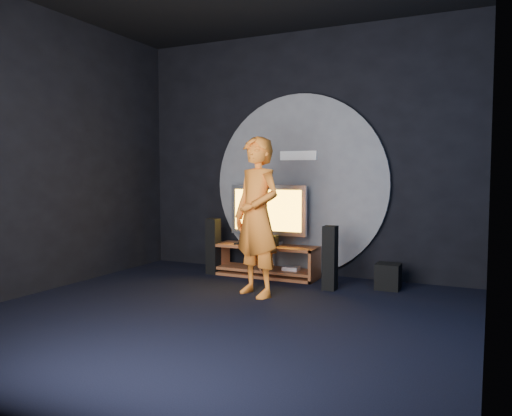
{
  "coord_description": "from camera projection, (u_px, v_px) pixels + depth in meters",
  "views": [
    {
      "loc": [
        2.51,
        -4.35,
        1.47
      ],
      "look_at": [
        -0.04,
        1.05,
        1.05
      ],
      "focal_mm": 35.0,
      "sensor_mm": 36.0,
      "label": 1
    }
  ],
  "objects": [
    {
      "name": "floor",
      "position": [
        216.0,
        317.0,
        5.1
      ],
      "size": [
        5.0,
        5.0,
        0.0
      ],
      "primitive_type": "plane",
      "color": "black",
      "rests_on": "ground"
    },
    {
      "name": "back_wall",
      "position": [
        301.0,
        154.0,
        7.23
      ],
      "size": [
        5.0,
        0.04,
        3.5
      ],
      "primitive_type": "cube",
      "color": "black",
      "rests_on": "ground"
    },
    {
      "name": "left_wall",
      "position": [
        36.0,
        150.0,
        6.04
      ],
      "size": [
        0.04,
        5.0,
        3.5
      ],
      "primitive_type": "cube",
      "color": "black",
      "rests_on": "ground"
    },
    {
      "name": "right_wall",
      "position": [
        491.0,
        137.0,
        3.91
      ],
      "size": [
        0.04,
        5.0,
        3.5
      ],
      "primitive_type": "cube",
      "color": "black",
      "rests_on": "ground"
    },
    {
      "name": "wall_disc_panel",
      "position": [
        299.0,
        185.0,
        7.21
      ],
      "size": [
        2.6,
        0.11,
        2.6
      ],
      "color": "#515156",
      "rests_on": "ground"
    },
    {
      "name": "media_console",
      "position": [
        267.0,
        263.0,
        7.08
      ],
      "size": [
        1.49,
        0.45,
        0.45
      ],
      "color": "#97502E",
      "rests_on": "ground"
    },
    {
      "name": "tv",
      "position": [
        268.0,
        212.0,
        7.1
      ],
      "size": [
        1.15,
        0.22,
        0.85
      ],
      "color": "#B1B2B9",
      "rests_on": "media_console"
    },
    {
      "name": "center_speaker",
      "position": [
        263.0,
        241.0,
        6.98
      ],
      "size": [
        0.4,
        0.15,
        0.15
      ],
      "primitive_type": "cube",
      "color": "black",
      "rests_on": "media_console"
    },
    {
      "name": "remote",
      "position": [
        240.0,
        244.0,
        7.11
      ],
      "size": [
        0.18,
        0.05,
        0.02
      ],
      "primitive_type": "cube",
      "color": "black",
      "rests_on": "media_console"
    },
    {
      "name": "tower_speaker_left",
      "position": [
        213.0,
        246.0,
        7.27
      ],
      "size": [
        0.16,
        0.18,
        0.81
      ],
      "primitive_type": "cube",
      "color": "black",
      "rests_on": "ground"
    },
    {
      "name": "tower_speaker_right",
      "position": [
        330.0,
        258.0,
        6.26
      ],
      "size": [
        0.16,
        0.18,
        0.81
      ],
      "primitive_type": "cube",
      "color": "black",
      "rests_on": "ground"
    },
    {
      "name": "subwoofer",
      "position": [
        388.0,
        276.0,
        6.31
      ],
      "size": [
        0.3,
        0.3,
        0.33
      ],
      "primitive_type": "cube",
      "color": "black",
      "rests_on": "ground"
    },
    {
      "name": "player",
      "position": [
        257.0,
        217.0,
        5.94
      ],
      "size": [
        0.82,
        0.7,
        1.9
      ],
      "primitive_type": "imported",
      "rotation": [
        0.0,
        0.0,
        -0.42
      ],
      "color": "orange",
      "rests_on": "ground"
    }
  ]
}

